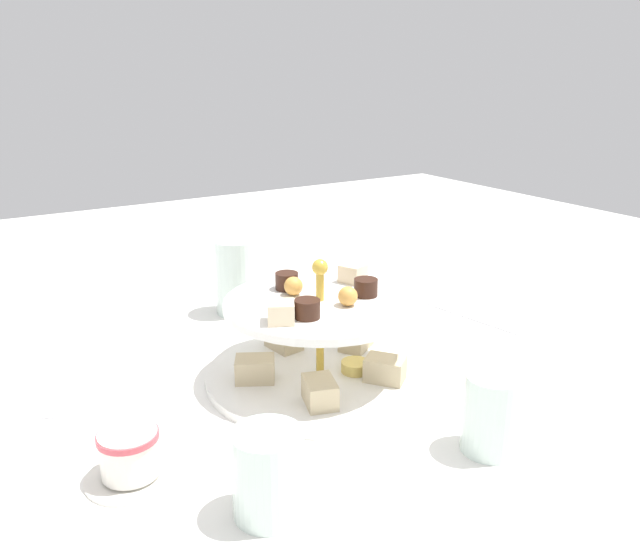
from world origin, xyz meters
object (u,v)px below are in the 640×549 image
at_px(tiered_serving_stand, 320,344).
at_px(teacup_with_saucer, 130,456).
at_px(water_glass_tall_right, 236,277).
at_px(water_glass_mid_back, 492,413).
at_px(butter_knife_left, 472,317).
at_px(butter_knife_right, 70,383).
at_px(water_glass_short_left, 268,474).

height_order(tiered_serving_stand, teacup_with_saucer, tiered_serving_stand).
bearing_deg(water_glass_tall_right, tiered_serving_stand, -91.57).
distance_m(teacup_with_saucer, water_glass_mid_back, 0.36).
relative_size(tiered_serving_stand, butter_knife_left, 1.72).
height_order(tiered_serving_stand, butter_knife_right, tiered_serving_stand).
bearing_deg(water_glass_mid_back, water_glass_short_left, 172.40).
xyz_separation_m(water_glass_short_left, water_glass_mid_back, (0.24, -0.03, 0.00)).
xyz_separation_m(teacup_with_saucer, butter_knife_right, (-0.01, 0.23, -0.02)).
bearing_deg(water_glass_short_left, butter_knife_right, 105.97).
bearing_deg(butter_knife_left, butter_knife_right, 70.20).
xyz_separation_m(water_glass_tall_right, teacup_with_saucer, (-0.28, -0.35, -0.04)).
xyz_separation_m(butter_knife_right, water_glass_mid_back, (0.34, -0.38, 0.04)).
bearing_deg(butter_knife_right, butter_knife_left, 107.35).
height_order(tiered_serving_stand, water_glass_tall_right, tiered_serving_stand).
bearing_deg(water_glass_short_left, teacup_with_saucer, 127.75).
relative_size(water_glass_short_left, water_glass_mid_back, 0.96).
bearing_deg(water_glass_mid_back, teacup_with_saucer, 155.91).
distance_m(water_glass_tall_right, water_glass_short_left, 0.50).
bearing_deg(water_glass_mid_back, butter_knife_right, 131.79).
height_order(butter_knife_right, water_glass_mid_back, water_glass_mid_back).
height_order(teacup_with_saucer, water_glass_mid_back, water_glass_mid_back).
distance_m(tiered_serving_stand, teacup_with_saucer, 0.28).
distance_m(water_glass_short_left, teacup_with_saucer, 0.15).
bearing_deg(tiered_serving_stand, water_glass_mid_back, -74.52).
distance_m(water_glass_tall_right, teacup_with_saucer, 0.45).
relative_size(water_glass_tall_right, butter_knife_right, 0.72).
bearing_deg(water_glass_tall_right, water_glass_short_left, -111.70).
height_order(water_glass_short_left, butter_knife_left, water_glass_short_left).
relative_size(tiered_serving_stand, water_glass_short_left, 3.54).
xyz_separation_m(teacup_with_saucer, water_glass_mid_back, (0.33, -0.15, 0.02)).
bearing_deg(butter_knife_right, teacup_with_saucer, 30.15).
xyz_separation_m(water_glass_tall_right, water_glass_mid_back, (0.06, -0.50, -0.02)).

